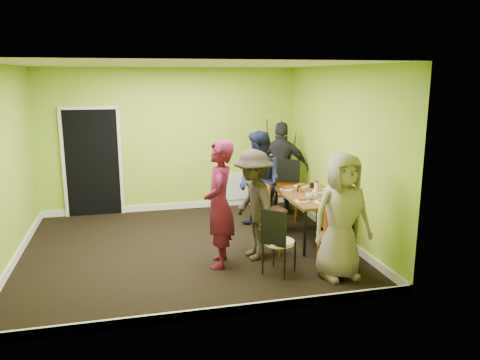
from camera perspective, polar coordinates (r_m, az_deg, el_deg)
The scene contains 28 objects.
ground at distance 7.46m, azimuth -6.45°, elevation -8.19°, with size 5.00×5.00×0.00m, color black.
room_walls at distance 7.21m, azimuth -6.87°, elevation -0.73°, with size 5.04×4.54×2.82m.
dining_table at distance 7.69m, azimuth 8.83°, elevation -2.20°, with size 0.90×1.50×0.75m.
chair_left_far at distance 7.93m, azimuth 3.67°, elevation -3.11°, with size 0.42×0.42×0.88m.
chair_left_near at distance 7.06m, azimuth 3.06°, elevation -5.28°, with size 0.44×0.44×0.84m.
chair_back_end at distance 8.89m, azimuth 5.82°, elevation 0.41°, with size 0.61×0.65×1.09m.
chair_front_end at distance 6.61m, azimuth 11.46°, elevation -6.28°, with size 0.45×0.45×0.94m.
chair_bentwood at distance 6.31m, azimuth 4.56°, elevation -7.11°, with size 0.51×0.51×0.93m.
easel at distance 9.61m, azimuth 4.99°, elevation 2.11°, with size 0.73×0.68×1.82m.
plate_near_left at distance 7.97m, azimuth 5.69°, elevation -1.13°, with size 0.23×0.23×0.01m, color white.
plate_near_right at distance 7.27m, azimuth 7.56°, elevation -2.52°, with size 0.22×0.22×0.01m, color white.
plate_far_back at distance 8.22m, azimuth 7.47°, elevation -0.75°, with size 0.25×0.25×0.01m, color white.
plate_far_front at distance 7.24m, azimuth 10.06°, elevation -2.67°, with size 0.26×0.26×0.01m, color white.
plate_wall_back at distance 7.91m, azimuth 9.75°, elevation -1.36°, with size 0.27×0.27×0.01m, color white.
plate_wall_front at distance 7.55m, azimuth 11.58°, elevation -2.12°, with size 0.25×0.25×0.01m, color white.
thermos at distance 7.63m, azimuth 9.26°, elevation -1.09°, with size 0.06×0.06×0.21m, color white.
blue_bottle at distance 7.41m, azimuth 11.38°, elevation -1.57°, with size 0.07×0.07×0.21m, color #1925BF.
orange_bottle at distance 7.79m, azimuth 7.30°, elevation -1.22°, with size 0.04×0.04×0.09m, color #D35813.
glass_mid at distance 7.84m, azimuth 7.21°, elevation -1.11°, with size 0.07×0.07×0.09m, color black.
glass_back at distance 8.16m, azimuth 8.77°, elevation -0.62°, with size 0.07×0.07×0.09m, color black.
glass_front at distance 7.31m, azimuth 11.51°, elevation -2.27°, with size 0.07×0.07×0.09m, color black.
cup_a at distance 7.41m, azimuth 8.51°, elevation -1.94°, with size 0.12×0.12×0.09m, color white.
cup_b at distance 7.77m, azimuth 10.26°, elevation -1.37°, with size 0.09×0.09×0.08m, color white.
person_standing at distance 6.51m, azimuth -2.54°, elevation -2.98°, with size 0.65×0.43×1.79m, color #540E2A.
person_left_far at distance 8.01m, azimuth 2.44°, elevation -0.20°, with size 0.84×0.66×1.73m, color black.
person_left_near at distance 6.79m, azimuth 1.66°, elevation -3.03°, with size 1.05×0.60×1.62m, color #2B241D.
person_back_end at distance 9.06m, azimuth 5.11°, elevation 1.44°, with size 1.05×0.44×1.78m, color black.
person_front_end at distance 6.27m, azimuth 12.29°, elevation -4.34°, with size 0.82×0.54×1.69m, color gray.
Camera 1 is at (-0.82, -6.93, 2.64)m, focal length 35.00 mm.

